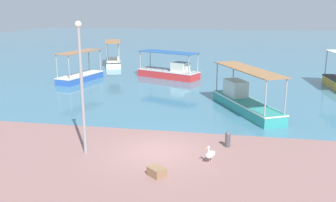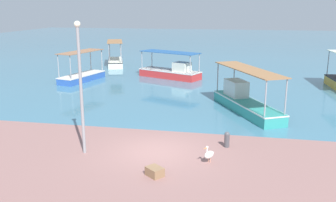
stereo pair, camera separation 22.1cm
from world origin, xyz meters
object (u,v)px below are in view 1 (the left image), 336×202
Objects in this scene: pelican at (210,154)px; mooring_bollard at (228,139)px; fishing_boat_far_right at (113,61)px; fishing_boat_outer at (244,101)px; lamp_post at (82,82)px; cargo_crate at (157,172)px; fishing_boat_center at (170,71)px; fishing_boat_near_right at (80,75)px.

mooring_bollard is at bearing 71.29° from pelican.
fishing_boat_outer is (14.24, -16.28, 0.13)m from fishing_boat_far_right.
mooring_bollard is (0.68, 2.00, 0.03)m from pelican.
lamp_post reaches higher than mooring_bollard.
lamp_post is at bearing -129.96° from fishing_boat_outer.
pelican is (12.74, -24.91, -0.15)m from fishing_boat_far_right.
cargo_crate is (-1.99, -1.72, -0.19)m from pelican.
lamp_post is at bearing -74.24° from fishing_boat_far_right.
fishing_boat_far_right is 27.98m from pelican.
fishing_boat_far_right is 28.72m from cargo_crate.
fishing_boat_far_right is at bearing 141.39° from fishing_boat_center.
pelican reaches higher than cargo_crate.
lamp_post is (-0.53, -18.86, 2.73)m from fishing_boat_center.
fishing_boat_near_right is 17.64m from lamp_post.
lamp_post is at bearing 179.85° from pelican.
lamp_post reaches higher than fishing_boat_near_right.
fishing_boat_near_right is at bearing 121.51° from cargo_crate.
mooring_bollard is (-0.83, -6.63, -0.26)m from fishing_boat_outer.
mooring_bollard is at bearing 54.33° from cargo_crate.
fishing_boat_near_right is 7.89× the size of cargo_crate.
lamp_post is (-7.22, -8.62, 2.67)m from fishing_boat_outer.
mooring_bollard reaches higher than cargo_crate.
fishing_boat_center is at bearing 109.13° from mooring_bollard.
cargo_crate is at bearing -139.17° from pelican.
mooring_bollard is (13.48, -13.92, -0.10)m from fishing_boat_near_right.
cargo_crate is (3.72, -1.74, -3.15)m from lamp_post.
fishing_boat_near_right reaches higher than pelican.
fishing_boat_center is 12.24m from fishing_boat_outer.
mooring_bollard is 4.58m from cargo_crate.
lamp_post reaches higher than pelican.
fishing_boat_far_right is at bearing 131.18° from fishing_boat_outer.
fishing_boat_near_right is 6.91× the size of mooring_bollard.
cargo_crate is (10.81, -17.64, -0.33)m from fishing_boat_near_right.
fishing_boat_center is at bearing -38.61° from fishing_boat_far_right.
fishing_boat_center is at bearing 88.39° from lamp_post.
fishing_boat_center is 1.13× the size of fishing_boat_far_right.
lamp_post is 8.91× the size of cargo_crate.
fishing_boat_near_right is at bearing -90.46° from fishing_boat_far_right.
fishing_boat_far_right reaches higher than cargo_crate.
fishing_boat_center is at bearing 105.34° from pelican.
fishing_boat_near_right is 0.85× the size of fishing_boat_center.
fishing_boat_far_right is 21.63m from fishing_boat_outer.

